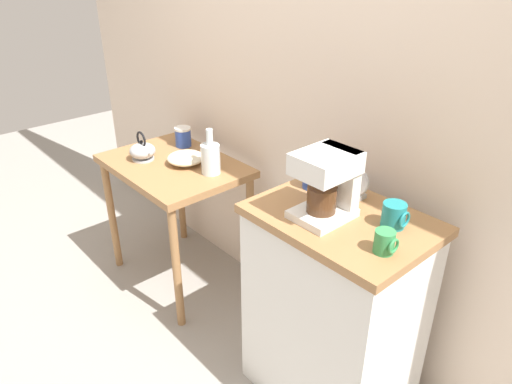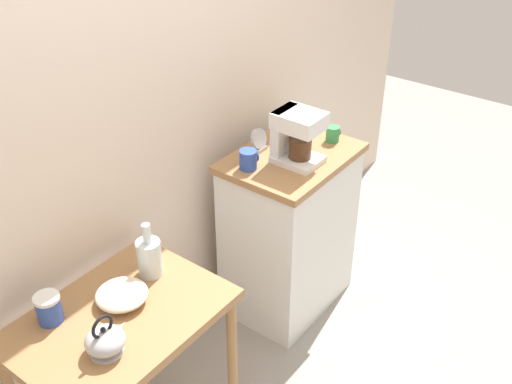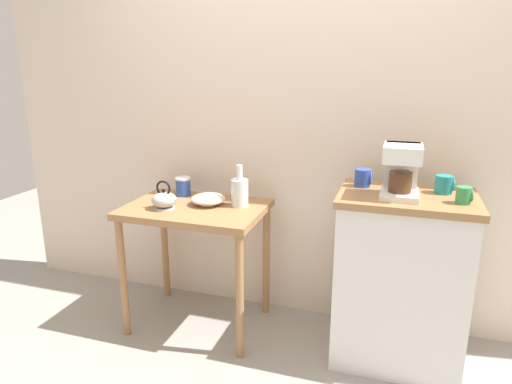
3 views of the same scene
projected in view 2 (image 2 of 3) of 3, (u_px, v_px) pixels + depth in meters
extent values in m
plane|color=gray|center=(228.00, 359.00, 3.11)|extent=(8.00, 8.00, 0.00)
cube|color=beige|center=(161.00, 76.00, 2.64)|extent=(4.40, 0.10, 2.80)
cube|color=#9E7044|center=(119.00, 319.00, 2.31)|extent=(0.80, 0.58, 0.04)
cylinder|color=#9E7044|center=(232.00, 361.00, 2.63)|extent=(0.04, 0.04, 0.73)
cylinder|color=#9E7044|center=(150.00, 312.00, 2.88)|extent=(0.04, 0.04, 0.73)
cube|color=white|center=(289.00, 234.00, 3.26)|extent=(0.65, 0.47, 0.90)
cube|color=#9E7044|center=(292.00, 158.00, 3.01)|extent=(0.68, 0.50, 0.04)
cylinder|color=beige|center=(123.00, 301.00, 2.36)|extent=(0.09, 0.09, 0.01)
ellipsoid|color=beige|center=(122.00, 295.00, 2.34)|extent=(0.20, 0.20, 0.06)
cylinder|color=#B2B5BA|center=(107.00, 350.00, 2.14)|extent=(0.12, 0.12, 0.01)
ellipsoid|color=#B2B5BA|center=(105.00, 341.00, 2.12)|extent=(0.14, 0.14, 0.09)
cone|color=#B2B5BA|center=(120.00, 328.00, 2.16)|extent=(0.07, 0.03, 0.05)
sphere|color=black|center=(103.00, 330.00, 2.09)|extent=(0.02, 0.02, 0.02)
torus|color=black|center=(102.00, 327.00, 2.08)|extent=(0.09, 0.01, 0.09)
cylinder|color=silver|center=(149.00, 258.00, 2.46)|extent=(0.10, 0.10, 0.16)
cylinder|color=silver|center=(147.00, 234.00, 2.39)|extent=(0.04, 0.04, 0.09)
cylinder|color=#2D4CAD|center=(49.00, 310.00, 2.25)|extent=(0.09, 0.09, 0.10)
cylinder|color=white|center=(46.00, 298.00, 2.22)|extent=(0.10, 0.10, 0.01)
cube|color=white|center=(298.00, 159.00, 2.93)|extent=(0.18, 0.22, 0.03)
cube|color=white|center=(284.00, 133.00, 2.91)|extent=(0.16, 0.05, 0.26)
cube|color=white|center=(299.00, 121.00, 2.82)|extent=(0.18, 0.22, 0.08)
cylinder|color=#4C2D19|center=(300.00, 148.00, 2.89)|extent=(0.11, 0.11, 0.10)
cylinder|color=#338C4C|center=(333.00, 134.00, 3.10)|extent=(0.07, 0.07, 0.08)
torus|color=#338C4C|center=(336.00, 131.00, 3.12)|extent=(0.01, 0.06, 0.06)
cylinder|color=#2D4CAD|center=(248.00, 160.00, 2.86)|extent=(0.08, 0.08, 0.09)
torus|color=#2D4CAD|center=(254.00, 156.00, 2.89)|extent=(0.01, 0.06, 0.06)
cylinder|color=teal|center=(298.00, 130.00, 3.13)|extent=(0.09, 0.09, 0.09)
torus|color=teal|center=(303.00, 126.00, 3.16)|extent=(0.01, 0.06, 0.06)
cube|color=#B2B5BA|center=(259.00, 148.00, 3.03)|extent=(0.07, 0.05, 0.02)
cylinder|color=#B2B5BA|center=(259.00, 139.00, 3.01)|extent=(0.10, 0.05, 0.10)
cylinder|color=black|center=(259.00, 139.00, 3.00)|extent=(0.09, 0.03, 0.09)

